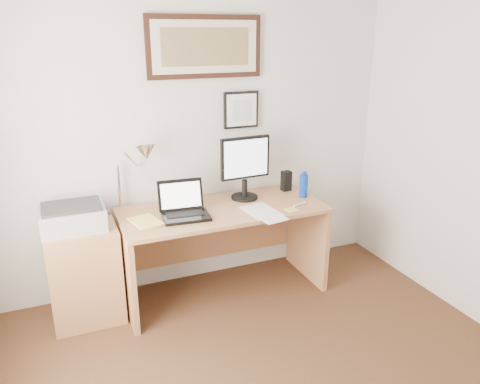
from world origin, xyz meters
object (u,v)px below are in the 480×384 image
side_cabinet (85,275)px  laptop (184,209)px  water_bottle (304,186)px  lcd_monitor (245,165)px  book (134,225)px  desk (219,231)px  printer (73,217)px

side_cabinet → laptop: bearing=-7.2°
water_bottle → lcd_monitor: (-0.47, 0.15, 0.19)m
water_bottle → laptop: 1.04m
water_bottle → lcd_monitor: lcd_monitor is taller
book → desk: size_ratio=0.16×
side_cabinet → book: book is taller
water_bottle → book: size_ratio=0.80×
side_cabinet → desk: desk is taller
water_bottle → desk: 0.79m
book → laptop: bearing=7.5°
printer → lcd_monitor: bearing=2.5°
side_cabinet → lcd_monitor: 1.48m
desk → printer: 1.15m
printer → water_bottle: bearing=-2.9°
side_cabinet → water_bottle: water_bottle is taller
desk → water_bottle: bearing=-8.1°
water_bottle → lcd_monitor: size_ratio=0.38×
laptop → desk: bearing=21.7°
side_cabinet → water_bottle: 1.85m
lcd_monitor → desk: bearing=-168.9°
water_bottle → laptop: laptop is taller
book → lcd_monitor: bearing=13.4°
lcd_monitor → printer: bearing=-177.5°
side_cabinet → lcd_monitor: size_ratio=1.40×
water_bottle → laptop: bearing=-178.5°
book → printer: 0.43m
water_bottle → desk: water_bottle is taller
desk → printer: (-1.11, -0.01, 0.30)m
book → lcd_monitor: size_ratio=0.48×
side_cabinet → laptop: size_ratio=2.03×
side_cabinet → book: 0.55m
side_cabinet → printer: size_ratio=1.66×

